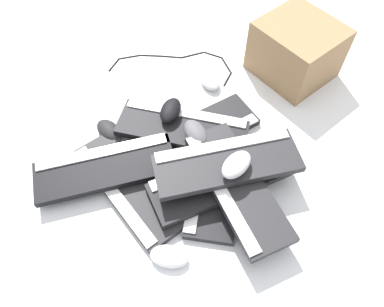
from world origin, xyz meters
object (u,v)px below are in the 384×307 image
keyboard_1 (197,134)px  keyboard_2 (129,186)px  mouse_0 (169,256)px  mouse_3 (236,165)px  keyboard_5 (236,186)px  mouse_2 (210,81)px  mouse_5 (171,110)px  keyboard_4 (105,168)px  keyboard_3 (219,179)px  keyboard_7 (183,127)px  keyboard_6 (227,162)px  keyboard_0 (215,176)px  cardboard_box (296,50)px  mouse_4 (196,133)px  mouse_1 (109,130)px

keyboard_1 → keyboard_2: same height
keyboard_1 → mouse_0: bearing=-64.7°
mouse_0 → mouse_3: 0.32m
keyboard_5 → mouse_0: 0.28m
keyboard_5 → mouse_2: bearing=133.2°
keyboard_5 → mouse_0: bearing=-99.4°
mouse_5 → keyboard_4: bearing=152.0°
keyboard_5 → keyboard_3: bearing=174.4°
keyboard_2 → keyboard_7: (0.01, 0.27, 0.03)m
keyboard_5 → keyboard_6: size_ratio=1.06×
keyboard_0 → cardboard_box: size_ratio=1.67×
keyboard_5 → keyboard_7: bearing=159.8°
keyboard_3 → mouse_3: 0.11m
keyboard_3 → mouse_5: bearing=158.4°
keyboard_4 → keyboard_5: size_ratio=0.96×
keyboard_3 → mouse_0: bearing=-86.3°
keyboard_4 → keyboard_7: same height
keyboard_2 → mouse_4: 0.27m
keyboard_2 → mouse_3: size_ratio=4.22×
keyboard_1 → mouse_1: 0.30m
keyboard_1 → mouse_5: size_ratio=4.22×
mouse_1 → mouse_2: bearing=81.0°
keyboard_1 → keyboard_2: bearing=-100.6°
cardboard_box → keyboard_5: bearing=-78.9°
mouse_0 → mouse_1: same height
keyboard_7 → mouse_0: (0.23, -0.37, -0.02)m
keyboard_7 → keyboard_0: bearing=-22.6°
keyboard_1 → mouse_1: size_ratio=4.22×
cardboard_box → mouse_0: bearing=-85.2°
cardboard_box → keyboard_6: bearing=-84.0°
mouse_0 → mouse_1: bearing=126.2°
keyboard_6 → mouse_5: size_ratio=3.92×
mouse_2 → mouse_5: size_ratio=1.00×
keyboard_2 → keyboard_7: keyboard_7 is taller
keyboard_4 → mouse_1: 0.17m
mouse_5 → mouse_2: bearing=-19.3°
keyboard_1 → mouse_1: mouse_1 is taller
keyboard_2 → keyboard_5: keyboard_5 is taller
keyboard_5 → keyboard_7: keyboard_5 is taller
keyboard_3 → keyboard_1: bearing=145.1°
keyboard_5 → mouse_2: size_ratio=4.15×
keyboard_5 → mouse_0: keyboard_5 is taller
keyboard_2 → keyboard_5: bearing=30.4°
keyboard_0 → keyboard_7: keyboard_7 is taller
mouse_4 → keyboard_1: bearing=146.7°
keyboard_5 → mouse_4: (-0.21, 0.09, 0.01)m
mouse_1 → mouse_3: bearing=19.9°
keyboard_3 → mouse_4: mouse_4 is taller
keyboard_4 → mouse_4: 0.31m
keyboard_5 → cardboard_box: (-0.12, 0.60, 0.03)m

